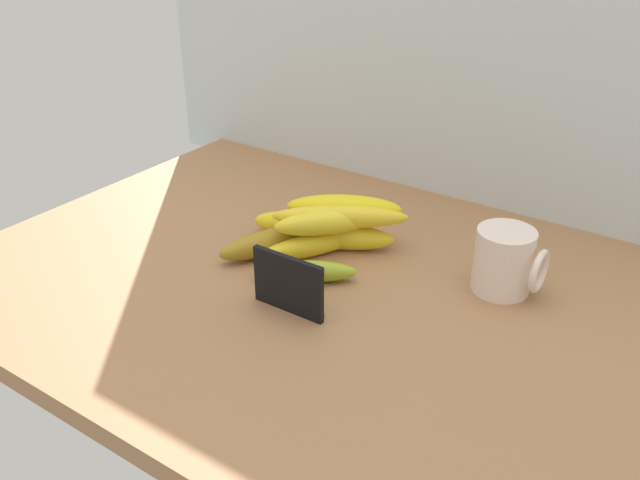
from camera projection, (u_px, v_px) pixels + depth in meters
counter_top at (332, 294)px, 99.56cm from camera, size 110.00×76.00×3.00cm
back_wall at (465, 15)px, 112.22cm from camera, size 130.00×2.00×70.00cm
chalkboard_sign at (289, 286)px, 91.32cm from camera, size 11.00×1.80×8.40cm
coffee_mug at (505, 261)px, 95.56cm from camera, size 9.70×8.20×9.33cm
banana_0 at (340, 236)px, 107.75cm from camera, size 17.26×11.04×4.18cm
banana_1 at (314, 245)px, 105.97cm from camera, size 12.12×17.55×3.54cm
banana_2 at (305, 271)px, 99.13cm from camera, size 14.44×10.82×3.24cm
banana_3 at (268, 243)px, 106.04cm from camera, size 10.54×16.42×4.03cm
banana_4 at (300, 225)px, 110.97cm from camera, size 15.82×9.18×4.29cm
banana_5 at (344, 208)px, 106.95cm from camera, size 17.83×12.55×4.29cm
banana_6 at (340, 217)px, 105.10cm from camera, size 19.54×14.28×3.52cm
banana_7 at (326, 222)px, 104.48cm from camera, size 13.75×14.38×3.85cm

